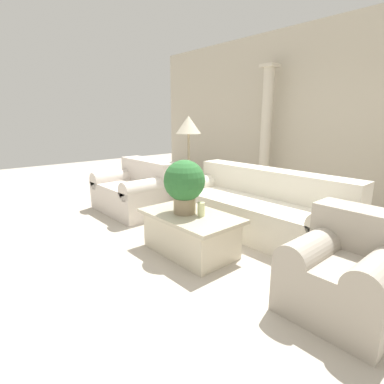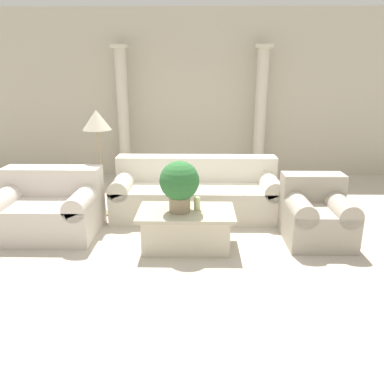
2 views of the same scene
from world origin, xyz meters
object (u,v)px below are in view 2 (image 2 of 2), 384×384
object	(u,v)px
potted_plant	(179,183)
armchair	(316,213)
loveseat	(48,207)
coffee_table	(186,228)
sofa_long	(196,192)
floor_lamp	(97,124)

from	to	relation	value
potted_plant	armchair	distance (m)	1.76
potted_plant	loveseat	bearing A→B (deg)	166.34
coffee_table	potted_plant	distance (m)	0.57
coffee_table	armchair	world-z (taller)	armchair
sofa_long	coffee_table	distance (m)	1.15
sofa_long	loveseat	xyz separation A→B (m)	(-1.91, -0.74, 0.01)
loveseat	armchair	world-z (taller)	loveseat
potted_plant	floor_lamp	bearing A→B (deg)	137.78
loveseat	sofa_long	bearing A→B (deg)	21.12
coffee_table	armchair	distance (m)	1.63
coffee_table	floor_lamp	world-z (taller)	floor_lamp
potted_plant	armchair	size ratio (longest dim) A/B	0.69
floor_lamp	armchair	bearing A→B (deg)	-15.74
potted_plant	armchair	xyz separation A→B (m)	(1.68, 0.27, -0.45)
armchair	potted_plant	bearing A→B (deg)	-170.74
potted_plant	floor_lamp	xyz separation A→B (m)	(-1.19, 1.08, 0.53)
potted_plant	coffee_table	bearing A→B (deg)	16.62
sofa_long	armchair	world-z (taller)	sofa_long
loveseat	potted_plant	xyz separation A→B (m)	(1.73, -0.42, 0.45)
loveseat	coffee_table	size ratio (longest dim) A/B	1.12
loveseat	floor_lamp	xyz separation A→B (m)	(0.53, 0.66, 0.98)
armchair	coffee_table	bearing A→B (deg)	-171.09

